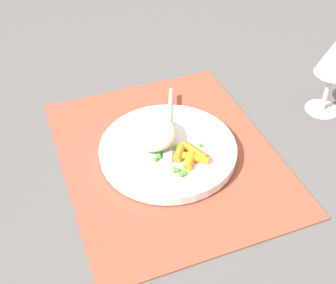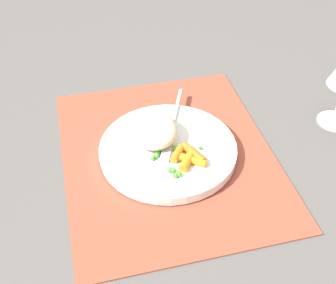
{
  "view_description": "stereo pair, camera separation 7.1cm",
  "coord_description": "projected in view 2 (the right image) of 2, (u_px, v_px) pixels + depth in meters",
  "views": [
    {
      "loc": [
        0.54,
        -0.21,
        0.55
      ],
      "look_at": [
        0.0,
        0.0,
        0.03
      ],
      "focal_mm": 47.6,
      "sensor_mm": 36.0,
      "label": 1
    },
    {
      "loc": [
        0.56,
        -0.14,
        0.55
      ],
      "look_at": [
        0.0,
        0.0,
        0.03
      ],
      "focal_mm": 47.6,
      "sensor_mm": 36.0,
      "label": 2
    }
  ],
  "objects": [
    {
      "name": "pea_scatter",
      "position": [
        170.0,
        160.0,
        0.75
      ],
      "size": [
        0.08,
        0.09,
        0.01
      ],
      "color": "#54A92E",
      "rests_on": "plate"
    },
    {
      "name": "plate",
      "position": [
        168.0,
        150.0,
        0.79
      ],
      "size": [
        0.24,
        0.24,
        0.02
      ],
      "primitive_type": "cylinder",
      "color": "white",
      "rests_on": "placemat"
    },
    {
      "name": "carrot_portion",
      "position": [
        188.0,
        157.0,
        0.76
      ],
      "size": [
        0.06,
        0.06,
        0.02
      ],
      "color": "orange",
      "rests_on": "plate"
    },
    {
      "name": "ground_plane",
      "position": [
        168.0,
        156.0,
        0.8
      ],
      "size": [
        2.4,
        2.4,
        0.0
      ],
      "primitive_type": "plane",
      "color": "#565451"
    },
    {
      "name": "rice_mound",
      "position": [
        153.0,
        130.0,
        0.79
      ],
      "size": [
        0.1,
        0.09,
        0.04
      ],
      "primitive_type": "ellipsoid",
      "color": "beige",
      "rests_on": "plate"
    },
    {
      "name": "fork",
      "position": [
        171.0,
        130.0,
        0.82
      ],
      "size": [
        0.2,
        0.09,
        0.01
      ],
      "color": "#BEBEBE",
      "rests_on": "plate"
    },
    {
      "name": "placemat",
      "position": [
        168.0,
        155.0,
        0.8
      ],
      "size": [
        0.45,
        0.37,
        0.01
      ],
      "primitive_type": "cube",
      "color": "#9E4733",
      "rests_on": "ground_plane"
    }
  ]
}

